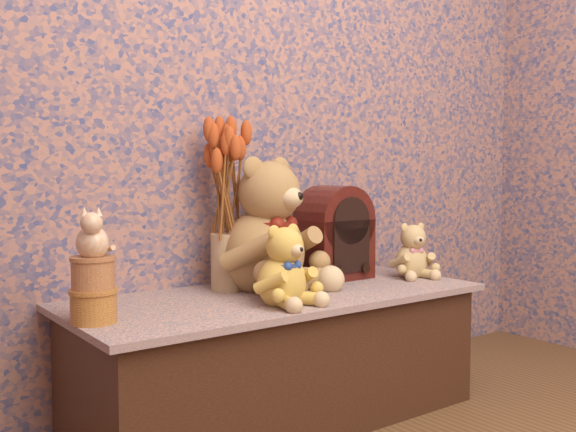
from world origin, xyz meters
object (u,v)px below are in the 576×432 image
object	(u,v)px
teddy_small	(412,248)
ceramic_vase	(228,262)
cat_figurine	(92,232)
teddy_medium	(282,261)
cathedral_radio	(334,232)
teddy_large	(264,219)
biscuit_tin_lower	(94,306)

from	to	relation	value
teddy_small	ceramic_vase	bearing A→B (deg)	-175.31
ceramic_vase	cat_figurine	world-z (taller)	cat_figurine
teddy_medium	ceramic_vase	world-z (taller)	teddy_medium
teddy_small	cathedral_radio	world-z (taller)	cathedral_radio
cathedral_radio	ceramic_vase	size ratio (longest dim) A/B	1.82
teddy_large	ceramic_vase	distance (m)	0.18
teddy_small	ceramic_vase	xyz separation A→B (m)	(-0.65, 0.17, -0.01)
teddy_small	ceramic_vase	size ratio (longest dim) A/B	1.15
cathedral_radio	cat_figurine	distance (m)	0.93
teddy_small	biscuit_tin_lower	size ratio (longest dim) A/B	1.84
teddy_large	biscuit_tin_lower	world-z (taller)	teddy_large
cathedral_radio	biscuit_tin_lower	bearing A→B (deg)	-171.16
cat_figurine	ceramic_vase	bearing A→B (deg)	41.44
biscuit_tin_lower	cat_figurine	world-z (taller)	cat_figurine
teddy_medium	teddy_small	size ratio (longest dim) A/B	1.18
teddy_medium	biscuit_tin_lower	xyz separation A→B (m)	(-0.50, 0.10, -0.08)
cathedral_radio	teddy_large	bearing A→B (deg)	-175.38
cat_figurine	teddy_small	bearing A→B (deg)	21.90
biscuit_tin_lower	cathedral_radio	bearing A→B (deg)	9.73
teddy_small	biscuit_tin_lower	distance (m)	1.15
teddy_medium	biscuit_tin_lower	bearing A→B (deg)	159.92
cathedral_radio	ceramic_vase	distance (m)	0.42
ceramic_vase	teddy_large	bearing A→B (deg)	-30.57
teddy_medium	cat_figurine	xyz separation A→B (m)	(-0.50, 0.10, 0.10)
ceramic_vase	biscuit_tin_lower	xyz separation A→B (m)	(-0.50, -0.18, -0.05)
teddy_medium	cat_figurine	bearing A→B (deg)	159.92
teddy_small	cathedral_radio	xyz separation A→B (m)	(-0.24, 0.14, 0.06)
teddy_medium	biscuit_tin_lower	distance (m)	0.52
teddy_large	cat_figurine	bearing A→B (deg)	174.33
teddy_large	teddy_medium	world-z (taller)	teddy_large
cathedral_radio	biscuit_tin_lower	world-z (taller)	cathedral_radio
teddy_large	teddy_small	world-z (taller)	teddy_large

